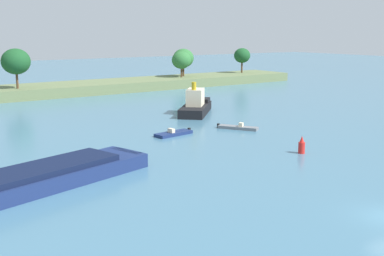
{
  "coord_description": "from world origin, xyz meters",
  "views": [
    {
      "loc": [
        -29.48,
        -18.36,
        12.74
      ],
      "look_at": [
        3.38,
        29.23,
        1.2
      ],
      "focal_mm": 45.43,
      "sensor_mm": 36.0,
      "label": 1
    }
  ],
  "objects": [
    {
      "name": "tugboat",
      "position": [
        13.96,
        43.54,
        1.33
      ],
      "size": [
        10.28,
        10.49,
        5.15
      ],
      "color": "black",
      "rests_on": "ground"
    },
    {
      "name": "fishing_skiff",
      "position": [
        11.37,
        30.08,
        0.23
      ],
      "size": [
        3.94,
        5.19,
        0.9
      ],
      "color": "slate",
      "rests_on": "ground"
    },
    {
      "name": "small_motorboat",
      "position": [
        2.33,
        31.76,
        0.22
      ],
      "size": [
        5.4,
        2.47,
        0.89
      ],
      "color": "navy",
      "rests_on": "ground"
    },
    {
      "name": "channel_buoy_red",
      "position": [
        8.56,
        16.25,
        0.81
      ],
      "size": [
        0.7,
        0.7,
        1.9
      ],
      "color": "red",
      "rests_on": "ground"
    },
    {
      "name": "treeline_island",
      "position": [
        13.84,
        78.76,
        2.14
      ],
      "size": [
        97.46,
        12.81,
        9.77
      ],
      "color": "#66754C",
      "rests_on": "ground"
    }
  ]
}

